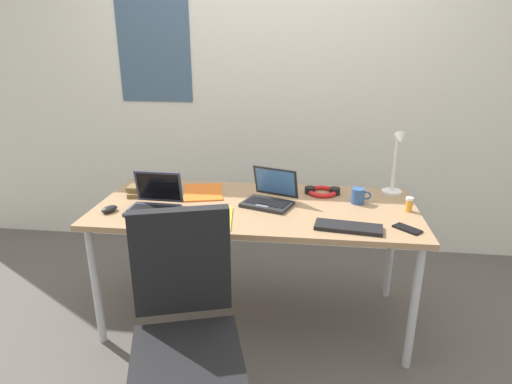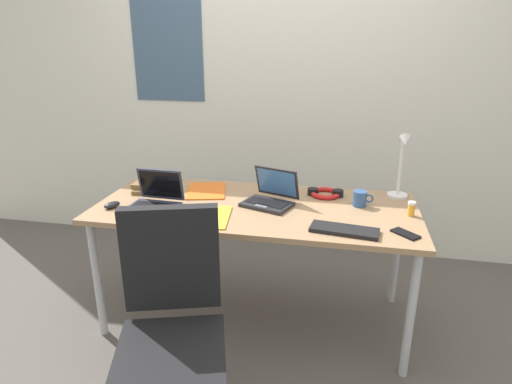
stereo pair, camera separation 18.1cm
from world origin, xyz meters
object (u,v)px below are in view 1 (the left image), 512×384
Objects in this scene: headphones at (322,191)px; pill_bottle at (409,204)px; office_chair at (187,351)px; external_keyboard at (348,227)px; desk_lamp at (396,163)px; computer_mouse at (109,209)px; paper_folder_back_right at (203,192)px; laptop_back_left at (270,197)px; cell_phone at (407,229)px; paper_folder_center at (210,218)px; book_stack at (143,190)px; coffee_mug at (358,196)px; laptop_front_right at (155,203)px.

pill_bottle is (0.46, -0.23, 0.03)m from headphones.
external_keyboard is at bearing 39.64° from office_chair.
desk_lamp reaches higher than pill_bottle.
computer_mouse reaches higher than paper_folder_back_right.
laptop_back_left is at bearing 73.04° from office_chair.
headphones is (-0.41, 0.48, 0.01)m from cell_phone.
pill_bottle is at bearing 12.93° from paper_folder_center.
pill_bottle reaches higher than paper_folder_back_right.
pill_bottle reaches higher than computer_mouse.
book_stack is (-1.54, 0.09, -0.01)m from pill_bottle.
laptop_back_left reaches higher than paper_folder_back_right.
paper_folder_back_right is at bearing 108.26° from paper_folder_center.
external_keyboard reaches higher than paper_folder_center.
cell_phone is 1.00m from paper_folder_center.
paper_folder_center is at bearing -167.07° from pill_bottle.
paper_folder_back_right is 2.74× the size of coffee_mug.
cell_phone is at bearing -102.21° from pill_bottle.
pill_bottle is 1.20m from paper_folder_back_right.
pill_bottle is 1.54m from book_stack.
cell_phone is (0.29, 0.03, -0.01)m from external_keyboard.
laptop_back_left is at bearing 152.34° from external_keyboard.
office_chair is (0.16, -1.01, -0.35)m from paper_folder_back_right.
coffee_mug is (0.79, 0.34, 0.04)m from paper_folder_center.
computer_mouse is 0.31× the size of paper_folder_center.
external_keyboard is 0.95m from paper_folder_back_right.
pill_bottle is (1.38, 0.15, -0.00)m from laptop_front_right.
computer_mouse reaches higher than cell_phone.
office_chair reaches higher than paper_folder_back_right.
cell_phone is 0.64× the size of headphones.
coffee_mug reaches higher than paper_folder_center.
computer_mouse is at bearing -159.20° from headphones.
external_keyboard is 0.71m from paper_folder_center.
computer_mouse is (-1.58, -0.47, -0.18)m from desk_lamp.
laptop_back_left reaches higher than headphones.
desk_lamp is 1.15m from paper_folder_center.
laptop_front_right is 1.42× the size of book_stack.
paper_folder_back_right is (-1.15, -0.10, -0.19)m from desk_lamp.
laptop_front_right reaches higher than paper_folder_center.
computer_mouse is (-0.24, -0.06, -0.03)m from laptop_front_right.
laptop_front_right is 2.45× the size of coffee_mug.
external_keyboard is 4.18× the size of pill_bottle.
cell_phone is at bearing 31.34° from office_chair.
cell_phone is 0.70× the size of book_stack.
desk_lamp is at bearing 37.26° from coffee_mug.
coffee_mug is (0.50, 0.07, 0.00)m from laptop_back_left.
desk_lamp reaches higher than external_keyboard.
laptop_back_left reaches higher than book_stack.
coffee_mug is at bearing 12.38° from laptop_front_right.
laptop_back_left is 1.07× the size of paper_folder_back_right.
headphones is 0.69× the size of paper_folder_center.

